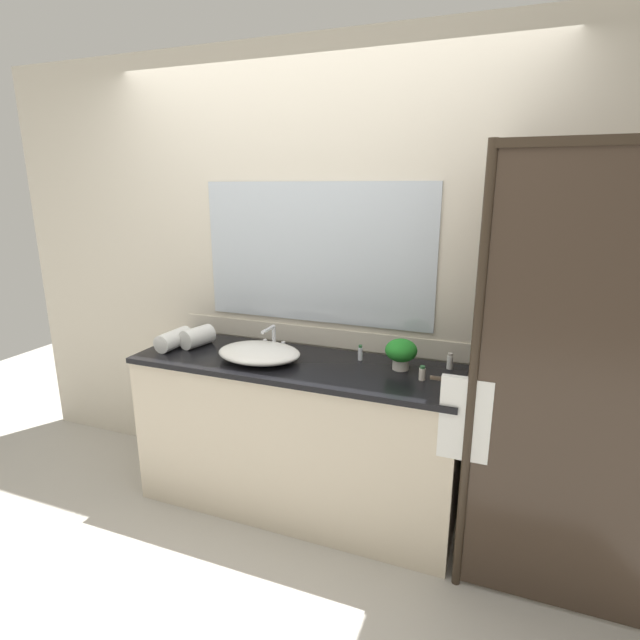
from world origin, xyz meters
TOP-DOWN VIEW (x-y plane):
  - ground_plane at (0.00, 0.00)m, footprint 8.00×8.00m
  - wall_back_with_mirror at (0.00, 0.34)m, footprint 4.40×0.06m
  - vanity_cabinet at (0.00, 0.01)m, footprint 1.80×0.58m
  - shower_enclosure at (1.27, -0.19)m, footprint 1.20×0.59m
  - sink_basin at (-0.19, -0.05)m, footprint 0.47×0.36m
  - faucet at (-0.19, 0.12)m, footprint 0.17×0.16m
  - potted_plant at (0.56, 0.09)m, footprint 0.17×0.17m
  - amenity_bottle_body_wash at (0.80, 0.20)m, footprint 0.03×0.03m
  - amenity_bottle_shampoo at (0.70, -0.01)m, footprint 0.03×0.03m
  - amenity_bottle_lotion at (0.33, 0.15)m, footprint 0.03×0.03m
  - rolled_towel_near_edge at (-0.76, -0.04)m, footprint 0.11×0.24m
  - rolled_towel_middle at (-0.65, 0.04)m, footprint 0.16×0.21m

SIDE VIEW (x-z plane):
  - ground_plane at x=0.00m, z-range 0.00..0.00m
  - vanity_cabinet at x=0.00m, z-range 0.00..0.90m
  - amenity_bottle_shampoo at x=0.70m, z-range 0.90..0.97m
  - amenity_bottle_body_wash at x=0.80m, z-range 0.90..0.98m
  - amenity_bottle_lotion at x=0.33m, z-range 0.90..0.98m
  - sink_basin at x=-0.19m, z-range 0.90..0.98m
  - rolled_towel_near_edge at x=-0.76m, z-range 0.90..1.01m
  - faucet at x=-0.19m, z-range 0.88..1.03m
  - rolled_towel_middle at x=-0.65m, z-range 0.90..1.02m
  - potted_plant at x=0.56m, z-range 0.91..1.08m
  - shower_enclosure at x=1.27m, z-range 0.02..2.02m
  - wall_back_with_mirror at x=0.00m, z-range 0.00..2.60m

